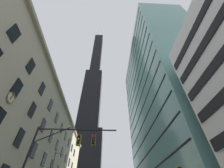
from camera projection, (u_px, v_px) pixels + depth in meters
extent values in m
cube|color=#BCAF93|center=(17.00, 150.00, 30.70)|extent=(17.11, 58.57, 22.55)
cube|color=tan|center=(67.00, 110.00, 38.20)|extent=(0.70, 58.57, 0.60)
cube|color=black|center=(19.00, 138.00, 17.71)|extent=(0.14, 1.40, 2.20)
cube|color=black|center=(34.00, 150.00, 21.37)|extent=(0.14, 1.40, 2.20)
cube|color=black|center=(44.00, 159.00, 25.02)|extent=(0.14, 1.40, 2.20)
cube|color=black|center=(52.00, 166.00, 28.67)|extent=(0.14, 1.40, 2.20)
cube|color=black|center=(17.00, 88.00, 16.93)|extent=(0.14, 1.40, 2.20)
cube|color=black|center=(32.00, 110.00, 20.58)|extent=(0.14, 1.40, 2.20)
cube|color=black|center=(43.00, 125.00, 24.23)|extent=(0.14, 1.40, 2.20)
cube|color=black|center=(51.00, 136.00, 27.88)|extent=(0.14, 1.40, 2.20)
cube|color=black|center=(57.00, 145.00, 31.54)|extent=(0.14, 1.40, 2.20)
cube|color=black|center=(62.00, 152.00, 35.19)|extent=(0.14, 1.40, 2.20)
cube|color=black|center=(66.00, 158.00, 38.84)|extent=(0.14, 1.40, 2.20)
cube|color=black|center=(69.00, 162.00, 42.49)|extent=(0.14, 1.40, 2.20)
cube|color=black|center=(72.00, 166.00, 46.15)|extent=(0.14, 1.40, 2.20)
cube|color=black|center=(14.00, 33.00, 16.14)|extent=(0.14, 1.40, 2.20)
cube|color=black|center=(31.00, 66.00, 19.79)|extent=(0.14, 1.40, 2.20)
cube|color=black|center=(42.00, 89.00, 23.45)|extent=(0.14, 1.40, 2.20)
cube|color=black|center=(50.00, 105.00, 27.10)|extent=(0.14, 1.40, 2.20)
cube|color=black|center=(57.00, 118.00, 30.75)|extent=(0.14, 1.40, 2.20)
cube|color=black|center=(62.00, 128.00, 34.40)|extent=(0.14, 1.40, 2.20)
cube|color=black|center=(66.00, 136.00, 38.05)|extent=(0.14, 1.40, 2.20)
cube|color=black|center=(69.00, 143.00, 41.71)|extent=(0.14, 1.40, 2.20)
cube|color=black|center=(72.00, 148.00, 45.36)|extent=(0.14, 1.40, 2.20)
cube|color=black|center=(74.00, 153.00, 49.01)|extent=(0.14, 1.40, 2.20)
torus|color=olive|center=(11.00, 98.00, 15.85)|extent=(0.12, 1.35, 1.35)
cylinder|color=silver|center=(11.00, 98.00, 15.85)|extent=(0.05, 1.16, 1.16)
cube|color=black|center=(11.00, 98.00, 15.72)|extent=(0.03, 0.16, 0.35)
cube|color=black|center=(12.00, 96.00, 16.01)|extent=(0.03, 0.07, 0.51)
cube|color=black|center=(83.00, 168.00, 85.52)|extent=(22.77, 22.77, 42.63)
cube|color=black|center=(91.00, 100.00, 121.21)|extent=(15.94, 15.94, 62.01)
cube|color=black|center=(97.00, 54.00, 168.80)|extent=(10.25, 10.25, 77.51)
cylinder|color=silver|center=(98.00, 34.00, 204.23)|extent=(1.20, 1.20, 26.57)
cylinder|color=silver|center=(101.00, 34.00, 204.36)|extent=(1.20, 1.20, 26.57)
cube|color=black|center=(215.00, 64.00, 13.70)|extent=(0.16, 11.15, 1.10)
cube|color=black|center=(202.00, 48.00, 15.75)|extent=(0.16, 11.15, 1.10)
cube|color=black|center=(191.00, 35.00, 17.79)|extent=(0.16, 11.15, 1.10)
cube|color=slate|center=(161.00, 99.00, 47.33)|extent=(16.02, 41.99, 59.19)
cube|color=black|center=(147.00, 154.00, 35.06)|extent=(0.12, 40.99, 0.24)
cube|color=black|center=(145.00, 138.00, 37.79)|extent=(0.12, 40.99, 0.24)
cube|color=black|center=(143.00, 125.00, 40.52)|extent=(0.12, 40.99, 0.24)
cube|color=black|center=(141.00, 113.00, 43.25)|extent=(0.12, 40.99, 0.24)
cube|color=black|center=(139.00, 103.00, 45.98)|extent=(0.12, 40.99, 0.24)
cube|color=black|center=(137.00, 93.00, 48.71)|extent=(0.12, 40.99, 0.24)
cube|color=black|center=(136.00, 85.00, 51.43)|extent=(0.12, 40.99, 0.24)
cube|color=black|center=(135.00, 78.00, 54.16)|extent=(0.12, 40.99, 0.24)
cube|color=black|center=(134.00, 71.00, 56.89)|extent=(0.12, 40.99, 0.24)
cube|color=black|center=(133.00, 65.00, 59.62)|extent=(0.12, 40.99, 0.24)
cube|color=black|center=(132.00, 59.00, 62.35)|extent=(0.12, 40.99, 0.24)
cube|color=black|center=(131.00, 54.00, 65.08)|extent=(0.12, 40.99, 0.24)
cylinder|color=black|center=(23.00, 168.00, 12.09)|extent=(0.20, 0.20, 7.74)
cylinder|color=black|center=(78.00, 130.00, 14.69)|extent=(8.35, 0.14, 0.14)
cylinder|color=black|center=(52.00, 135.00, 14.20)|extent=(3.43, 0.10, 1.73)
cylinder|color=black|center=(80.00, 132.00, 14.50)|extent=(0.04, 0.04, 0.60)
cube|color=black|center=(79.00, 140.00, 13.99)|extent=(0.30, 0.30, 0.90)
cube|color=olive|center=(79.00, 140.00, 14.11)|extent=(0.40, 0.40, 1.04)
sphere|color=#450808|center=(79.00, 136.00, 14.06)|extent=(0.20, 0.20, 0.20)
sphere|color=yellow|center=(78.00, 139.00, 13.87)|extent=(0.20, 0.20, 0.20)
sphere|color=#083D10|center=(78.00, 142.00, 13.68)|extent=(0.20, 0.20, 0.20)
cylinder|color=black|center=(94.00, 133.00, 14.55)|extent=(0.04, 0.04, 0.60)
cube|color=black|center=(94.00, 140.00, 14.04)|extent=(0.30, 0.30, 0.90)
cube|color=olive|center=(94.00, 140.00, 14.16)|extent=(0.40, 0.40, 1.04)
sphere|color=red|center=(94.00, 136.00, 14.11)|extent=(0.20, 0.20, 0.20)
sphere|color=#4B3A08|center=(93.00, 139.00, 13.92)|extent=(0.20, 0.20, 0.20)
sphere|color=#083D10|center=(93.00, 142.00, 13.73)|extent=(0.20, 0.20, 0.20)
cylinder|color=#47474C|center=(60.00, 153.00, 23.14)|extent=(1.57, 0.10, 0.10)
ellipsoid|color=#EFE5C6|center=(65.00, 154.00, 23.10)|extent=(0.56, 0.32, 0.24)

